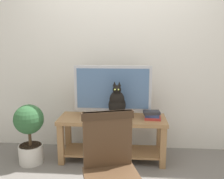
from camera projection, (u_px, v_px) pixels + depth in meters
back_wall at (120, 46)px, 3.35m from camera, size 7.00×0.12×2.80m
tv_stand at (112, 131)px, 3.11m from camera, size 1.30×0.46×0.54m
tv at (113, 90)px, 3.08m from camera, size 0.94×0.20×0.63m
media_box at (117, 117)px, 3.02m from camera, size 0.36×0.26×0.05m
cat at (117, 103)px, 2.97m from camera, size 0.22×0.34×0.41m
wooden_chair at (110, 166)px, 1.88m from camera, size 0.50×0.50×0.95m
book_stack at (152, 115)px, 3.03m from camera, size 0.22×0.19×0.10m
potted_plant at (29, 130)px, 3.02m from camera, size 0.35×0.35×0.73m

